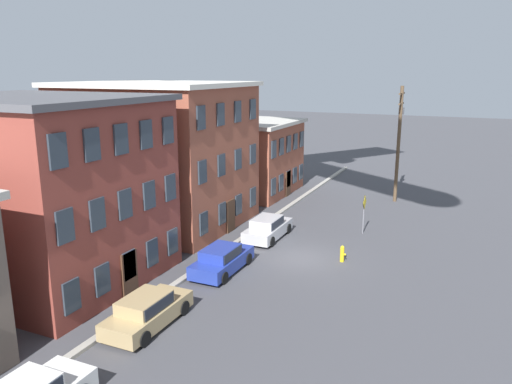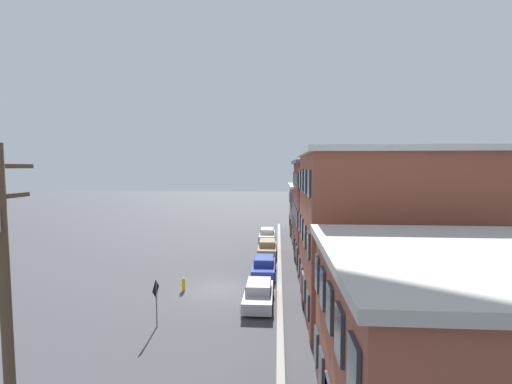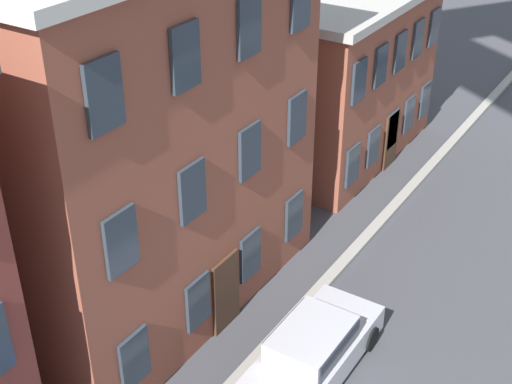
% 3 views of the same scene
% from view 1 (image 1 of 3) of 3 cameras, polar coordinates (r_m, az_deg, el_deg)
% --- Properties ---
extents(ground_plane, '(200.00, 200.00, 0.00)m').
position_cam_1_polar(ground_plane, '(29.42, 5.10, -7.52)').
color(ground_plane, '#424247').
extents(kerb_strip, '(56.00, 0.36, 0.16)m').
position_cam_1_polar(kerb_strip, '(31.05, -2.80, -6.16)').
color(kerb_strip, '#9E998E').
rests_on(kerb_strip, ground_plane).
extents(apartment_midblock, '(9.86, 11.89, 9.44)m').
position_cam_1_polar(apartment_midblock, '(27.94, -23.96, 0.32)').
color(apartment_midblock, brown).
rests_on(apartment_midblock, ground_plane).
extents(apartment_far, '(10.05, 11.71, 9.88)m').
position_cam_1_polar(apartment_far, '(35.69, -11.10, 4.31)').
color(apartment_far, brown).
rests_on(apartment_far, ground_plane).
extents(apartment_annex, '(8.85, 11.34, 6.37)m').
position_cam_1_polar(apartment_annex, '(45.09, -2.79, 4.23)').
color(apartment_annex, brown).
rests_on(apartment_annex, ground_plane).
extents(car_tan, '(4.40, 1.92, 1.43)m').
position_cam_1_polar(car_tan, '(22.22, -12.37, -13.06)').
color(car_tan, tan).
rests_on(car_tan, ground_plane).
extents(car_blue, '(4.40, 1.92, 1.43)m').
position_cam_1_polar(car_blue, '(27.21, -3.95, -7.62)').
color(car_blue, '#233899').
rests_on(car_blue, ground_plane).
extents(car_silver, '(4.40, 1.92, 1.43)m').
position_cam_1_polar(car_silver, '(32.38, 1.32, -4.05)').
color(car_silver, '#B7B7BC').
rests_on(car_silver, ground_plane).
extents(caution_sign, '(1.00, 0.08, 2.66)m').
position_cam_1_polar(caution_sign, '(33.79, 12.26, -1.77)').
color(caution_sign, slate).
rests_on(caution_sign, ground_plane).
extents(utility_pole, '(2.40, 0.44, 9.45)m').
position_cam_1_polar(utility_pole, '(42.28, 16.02, 5.96)').
color(utility_pole, brown).
rests_on(utility_pole, ground_plane).
extents(fire_hydrant, '(0.24, 0.34, 0.96)m').
position_cam_1_polar(fire_hydrant, '(29.05, 9.83, -6.94)').
color(fire_hydrant, yellow).
rests_on(fire_hydrant, ground_plane).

